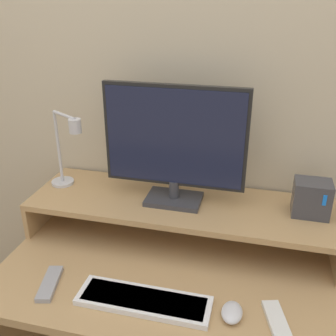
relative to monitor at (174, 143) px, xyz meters
name	(u,v)px	position (x,y,z in m)	size (l,w,h in m)	color
wall_back	(194,81)	(0.02, 0.21, 0.17)	(6.00, 0.05, 2.50)	beige
desk	(168,309)	(0.02, -0.18, -0.58)	(1.12, 0.71, 0.70)	tan
monitor_shelf	(180,207)	(0.02, 0.00, -0.25)	(1.12, 0.34, 0.14)	tan
monitor	(174,143)	(0.00, 0.00, 0.00)	(0.51, 0.14, 0.43)	#38383D
desk_lamp	(67,151)	(-0.42, 0.00, -0.07)	(0.18, 0.14, 0.31)	silver
router_dock	(312,198)	(0.48, 0.03, -0.17)	(0.12, 0.10, 0.13)	#3D3D42
keyboard	(144,301)	(0.00, -0.38, -0.36)	(0.41, 0.12, 0.02)	white
mouse	(232,312)	(0.26, -0.37, -0.36)	(0.06, 0.09, 0.03)	silver
remote_control	(50,283)	(-0.32, -0.38, -0.37)	(0.08, 0.16, 0.02)	#99999E
remote_secondary	(277,321)	(0.39, -0.36, -0.37)	(0.09, 0.15, 0.02)	white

